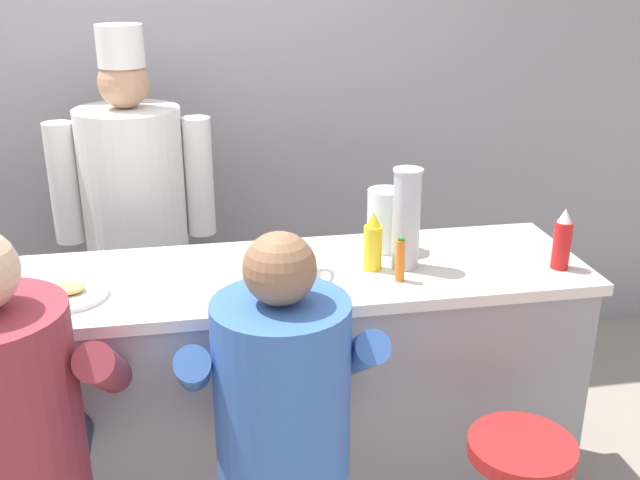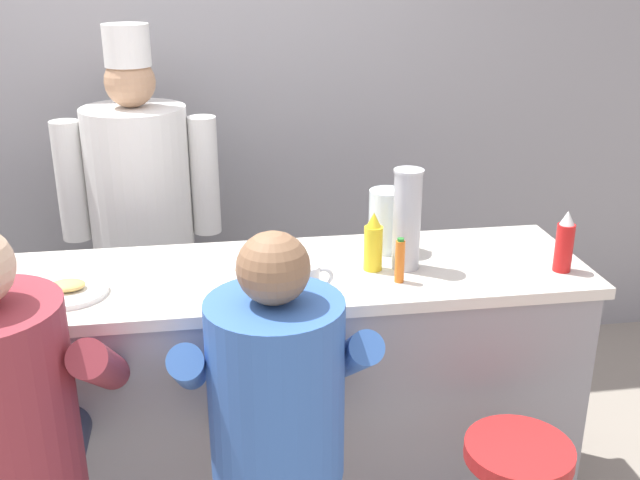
{
  "view_description": "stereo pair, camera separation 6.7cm",
  "coord_description": "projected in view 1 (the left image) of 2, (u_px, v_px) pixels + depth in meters",
  "views": [
    {
      "loc": [
        0.12,
        -2.06,
        2.05
      ],
      "look_at": [
        0.55,
        0.28,
        1.13
      ],
      "focal_mm": 42.0,
      "sensor_mm": 36.0,
      "label": 1
    },
    {
      "loc": [
        0.18,
        -2.07,
        2.05
      ],
      "look_at": [
        0.55,
        0.28,
        1.13
      ],
      "focal_mm": 42.0,
      "sensor_mm": 36.0,
      "label": 2
    }
  ],
  "objects": [
    {
      "name": "wall_back",
      "position": [
        159.0,
        109.0,
        3.59
      ],
      "size": [
        10.0,
        0.06,
        2.7
      ],
      "color": "#99999E",
      "rests_on": "ground_plane"
    },
    {
      "name": "diner_counter",
      "position": [
        170.0,
        407.0,
        2.72
      ],
      "size": [
        2.99,
        0.63,
        1.01
      ],
      "color": "gray",
      "rests_on": "ground_plane"
    },
    {
      "name": "ketchup_bottle_red",
      "position": [
        562.0,
        241.0,
        2.6
      ],
      "size": [
        0.06,
        0.06,
        0.22
      ],
      "color": "red",
      "rests_on": "diner_counter"
    },
    {
      "name": "mustard_bottle_yellow",
      "position": [
        373.0,
        243.0,
        2.59
      ],
      "size": [
        0.07,
        0.07,
        0.21
      ],
      "color": "yellow",
      "rests_on": "diner_counter"
    },
    {
      "name": "hot_sauce_bottle_orange",
      "position": [
        400.0,
        260.0,
        2.5
      ],
      "size": [
        0.03,
        0.03,
        0.16
      ],
      "color": "orange",
      "rests_on": "diner_counter"
    },
    {
      "name": "water_pitcher_clear",
      "position": [
        385.0,
        220.0,
        2.76
      ],
      "size": [
        0.15,
        0.13,
        0.23
      ],
      "color": "silver",
      "rests_on": "diner_counter"
    },
    {
      "name": "breakfast_plate",
      "position": [
        67.0,
        294.0,
        2.4
      ],
      "size": [
        0.26,
        0.26,
        0.05
      ],
      "color": "white",
      "rests_on": "diner_counter"
    },
    {
      "name": "coffee_mug_white",
      "position": [
        311.0,
        279.0,
        2.43
      ],
      "size": [
        0.13,
        0.08,
        0.09
      ],
      "color": "white",
      "rests_on": "diner_counter"
    },
    {
      "name": "cup_stack_steel",
      "position": [
        406.0,
        219.0,
        2.58
      ],
      "size": [
        0.1,
        0.1,
        0.36
      ],
      "color": "#B7BABF",
      "rests_on": "diner_counter"
    },
    {
      "name": "diner_seated_maroon",
      "position": [
        5.0,
        418.0,
        1.99
      ],
      "size": [
        0.62,
        0.62,
        1.44
      ],
      "color": "#B2B5BA",
      "rests_on": "ground_plane"
    },
    {
      "name": "diner_seated_blue",
      "position": [
        281.0,
        399.0,
        2.12
      ],
      "size": [
        0.58,
        0.57,
        1.38
      ],
      "color": "#B2B5BA",
      "rests_on": "ground_plane"
    },
    {
      "name": "cook_in_whites_near",
      "position": [
        136.0,
        213.0,
        3.29
      ],
      "size": [
        0.7,
        0.45,
        1.78
      ],
      "color": "#232328",
      "rests_on": "ground_plane"
    }
  ]
}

